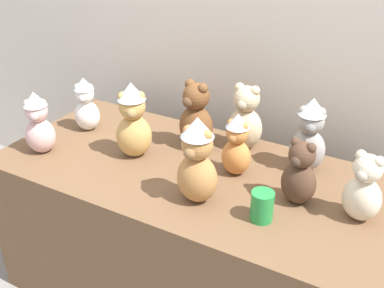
{
  "coord_description": "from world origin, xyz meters",
  "views": [
    {
      "loc": [
        0.78,
        -1.15,
        1.7
      ],
      "look_at": [
        0.0,
        0.25,
        0.82
      ],
      "focal_mm": 43.09,
      "sensor_mm": 36.0,
      "label": 1
    }
  ],
  "objects_px": {
    "teddy_bear_cocoa": "(299,174)",
    "teddy_bear_blush": "(38,123)",
    "teddy_bear_chestnut": "(196,117)",
    "teddy_bear_ginger": "(237,145)",
    "teddy_bear_cream": "(363,189)",
    "teddy_bear_ash": "(309,136)",
    "display_table": "(192,237)",
    "teddy_bear_snow": "(86,105)",
    "teddy_bear_caramel": "(197,161)",
    "party_cup_green": "(262,206)",
    "teddy_bear_honey": "(133,121)",
    "teddy_bear_sand": "(245,119)"
  },
  "relations": [
    {
      "from": "teddy_bear_snow",
      "to": "teddy_bear_cocoa",
      "type": "bearing_deg",
      "value": -30.87
    },
    {
      "from": "teddy_bear_chestnut",
      "to": "teddy_bear_ginger",
      "type": "bearing_deg",
      "value": -12.17
    },
    {
      "from": "teddy_bear_cream",
      "to": "teddy_bear_cocoa",
      "type": "bearing_deg",
      "value": -163.59
    },
    {
      "from": "teddy_bear_cocoa",
      "to": "teddy_bear_ash",
      "type": "bearing_deg",
      "value": 111.1
    },
    {
      "from": "teddy_bear_sand",
      "to": "teddy_bear_ash",
      "type": "bearing_deg",
      "value": -7.98
    },
    {
      "from": "teddy_bear_chestnut",
      "to": "teddy_bear_caramel",
      "type": "xyz_separation_m",
      "value": [
        0.2,
        -0.36,
        0.02
      ]
    },
    {
      "from": "teddy_bear_sand",
      "to": "teddy_bear_blush",
      "type": "relative_size",
      "value": 1.06
    },
    {
      "from": "teddy_bear_chestnut",
      "to": "teddy_bear_blush",
      "type": "xyz_separation_m",
      "value": [
        -0.56,
        -0.37,
        -0.01
      ]
    },
    {
      "from": "teddy_bear_sand",
      "to": "teddy_bear_honey",
      "type": "xyz_separation_m",
      "value": [
        -0.38,
        -0.29,
        0.02
      ]
    },
    {
      "from": "teddy_bear_blush",
      "to": "teddy_bear_caramel",
      "type": "bearing_deg",
      "value": -31.97
    },
    {
      "from": "teddy_bear_snow",
      "to": "teddy_bear_cocoa",
      "type": "height_order",
      "value": "teddy_bear_snow"
    },
    {
      "from": "teddy_bear_chestnut",
      "to": "teddy_bear_cocoa",
      "type": "bearing_deg",
      "value": -6.23
    },
    {
      "from": "teddy_bear_blush",
      "to": "teddy_bear_ginger",
      "type": "distance_m",
      "value": 0.85
    },
    {
      "from": "teddy_bear_sand",
      "to": "teddy_bear_caramel",
      "type": "bearing_deg",
      "value": -87.84
    },
    {
      "from": "display_table",
      "to": "teddy_bear_snow",
      "type": "bearing_deg",
      "value": 172.46
    },
    {
      "from": "teddy_bear_blush",
      "to": "teddy_bear_ginger",
      "type": "relative_size",
      "value": 1.06
    },
    {
      "from": "teddy_bear_chestnut",
      "to": "teddy_bear_snow",
      "type": "relative_size",
      "value": 1.18
    },
    {
      "from": "teddy_bear_snow",
      "to": "teddy_bear_cocoa",
      "type": "distance_m",
      "value": 1.06
    },
    {
      "from": "teddy_bear_snow",
      "to": "teddy_bear_sand",
      "type": "bearing_deg",
      "value": -10.86
    },
    {
      "from": "teddy_bear_chestnut",
      "to": "teddy_bear_ash",
      "type": "bearing_deg",
      "value": 19.46
    },
    {
      "from": "teddy_bear_honey",
      "to": "teddy_bear_ash",
      "type": "height_order",
      "value": "teddy_bear_honey"
    },
    {
      "from": "teddy_bear_blush",
      "to": "teddy_bear_caramel",
      "type": "height_order",
      "value": "teddy_bear_caramel"
    },
    {
      "from": "teddy_bear_caramel",
      "to": "party_cup_green",
      "type": "height_order",
      "value": "teddy_bear_caramel"
    },
    {
      "from": "teddy_bear_ash",
      "to": "teddy_bear_cream",
      "type": "bearing_deg",
      "value": -55.22
    },
    {
      "from": "display_table",
      "to": "teddy_bear_cream",
      "type": "height_order",
      "value": "teddy_bear_cream"
    },
    {
      "from": "teddy_bear_chestnut",
      "to": "teddy_bear_snow",
      "type": "xyz_separation_m",
      "value": [
        -0.53,
        -0.1,
        -0.02
      ]
    },
    {
      "from": "teddy_bear_chestnut",
      "to": "teddy_bear_cocoa",
      "type": "xyz_separation_m",
      "value": [
        0.52,
        -0.19,
        -0.03
      ]
    },
    {
      "from": "teddy_bear_ginger",
      "to": "teddy_bear_sand",
      "type": "bearing_deg",
      "value": 108.73
    },
    {
      "from": "teddy_bear_honey",
      "to": "teddy_bear_ginger",
      "type": "xyz_separation_m",
      "value": [
        0.44,
        0.08,
        -0.03
      ]
    },
    {
      "from": "display_table",
      "to": "teddy_bear_chestnut",
      "type": "bearing_deg",
      "value": 114.25
    },
    {
      "from": "teddy_bear_chestnut",
      "to": "teddy_bear_cream",
      "type": "bearing_deg",
      "value": 0.01
    },
    {
      "from": "teddy_bear_cream",
      "to": "teddy_bear_caramel",
      "type": "bearing_deg",
      "value": -147.94
    },
    {
      "from": "teddy_bear_cream",
      "to": "teddy_bear_ginger",
      "type": "bearing_deg",
      "value": -173.03
    },
    {
      "from": "display_table",
      "to": "teddy_bear_ash",
      "type": "relative_size",
      "value": 5.23
    },
    {
      "from": "teddy_bear_cocoa",
      "to": "teddy_bear_blush",
      "type": "bearing_deg",
      "value": -159.25
    },
    {
      "from": "teddy_bear_chestnut",
      "to": "teddy_bear_snow",
      "type": "distance_m",
      "value": 0.54
    },
    {
      "from": "teddy_bear_ash",
      "to": "teddy_bear_blush",
      "type": "height_order",
      "value": "teddy_bear_ash"
    },
    {
      "from": "teddy_bear_ash",
      "to": "teddy_bear_blush",
      "type": "distance_m",
      "value": 1.13
    },
    {
      "from": "teddy_bear_honey",
      "to": "teddy_bear_snow",
      "type": "bearing_deg",
      "value": 131.81
    },
    {
      "from": "display_table",
      "to": "teddy_bear_ginger",
      "type": "xyz_separation_m",
      "value": [
        0.17,
        0.06,
        0.48
      ]
    },
    {
      "from": "teddy_bear_snow",
      "to": "party_cup_green",
      "type": "distance_m",
      "value": 1.02
    },
    {
      "from": "teddy_bear_cocoa",
      "to": "teddy_bear_cream",
      "type": "bearing_deg",
      "value": 13.87
    },
    {
      "from": "teddy_bear_chestnut",
      "to": "teddy_bear_snow",
      "type": "height_order",
      "value": "teddy_bear_chestnut"
    },
    {
      "from": "teddy_bear_chestnut",
      "to": "teddy_bear_sand",
      "type": "bearing_deg",
      "value": 40.16
    },
    {
      "from": "display_table",
      "to": "teddy_bear_snow",
      "type": "height_order",
      "value": "teddy_bear_snow"
    },
    {
      "from": "teddy_bear_chestnut",
      "to": "teddy_bear_ash",
      "type": "xyz_separation_m",
      "value": [
        0.48,
        0.05,
        0.01
      ]
    },
    {
      "from": "teddy_bear_sand",
      "to": "teddy_bear_ash",
      "type": "distance_m",
      "value": 0.3
    },
    {
      "from": "display_table",
      "to": "teddy_bear_cream",
      "type": "relative_size",
      "value": 6.35
    },
    {
      "from": "teddy_bear_caramel",
      "to": "party_cup_green",
      "type": "distance_m",
      "value": 0.27
    },
    {
      "from": "teddy_bear_chestnut",
      "to": "teddy_bear_ash",
      "type": "distance_m",
      "value": 0.49
    }
  ]
}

